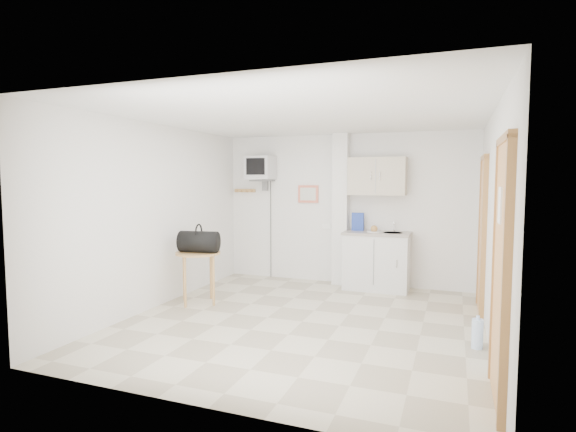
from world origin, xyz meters
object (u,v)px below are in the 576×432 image
at_px(crt_television, 261,169).
at_px(duffel_bag, 199,241).
at_px(round_table, 198,259).
at_px(water_bottle, 477,334).

bearing_deg(crt_television, duffel_bag, -95.59).
bearing_deg(round_table, water_bottle, -7.63).
distance_m(round_table, duffel_bag, 0.26).
height_order(crt_television, water_bottle, crt_television).
bearing_deg(round_table, duffel_bag, -36.47).
distance_m(round_table, water_bottle, 3.69).
xyz_separation_m(round_table, duffel_bag, (0.03, -0.02, 0.25)).
bearing_deg(crt_television, water_bottle, -32.91).
distance_m(crt_television, water_bottle, 4.46).
height_order(round_table, water_bottle, round_table).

